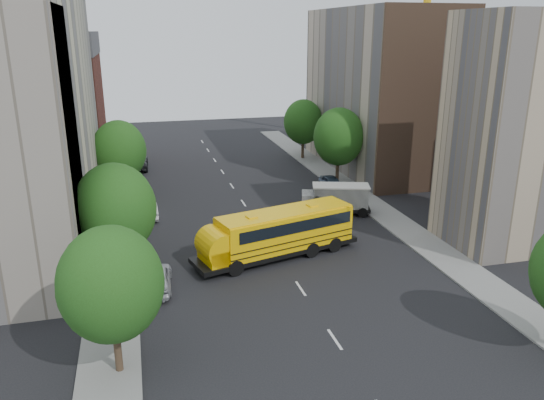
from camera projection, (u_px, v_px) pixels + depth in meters
name	position (u px, v px, depth m)	size (l,w,h in m)	color
ground	(269.00, 242.00, 40.99)	(120.00, 120.00, 0.00)	black
sidewalk_left	(117.00, 232.00, 42.81)	(3.00, 80.00, 0.12)	slate
sidewalk_right	(378.00, 209.00, 48.33)	(3.00, 80.00, 0.12)	slate
lane_markings	(243.00, 203.00, 50.20)	(0.15, 64.00, 0.01)	silver
building_left_cream	(14.00, 110.00, 39.13)	(10.00, 26.00, 20.00)	#BFBA99
building_left_redbrick	(56.00, 114.00, 60.47)	(10.00, 15.00, 13.00)	maroon
building_right_near	(524.00, 133.00, 38.56)	(10.00, 7.00, 17.00)	tan
building_right_far	(378.00, 91.00, 60.97)	(10.00, 22.00, 18.00)	#BAA890
building_right_sidewall	(428.00, 103.00, 50.84)	(10.10, 0.30, 18.00)	brown
street_tree_0	(111.00, 284.00, 24.03)	(4.80, 4.80, 7.41)	#38281C
street_tree_1	(115.00, 209.00, 33.15)	(5.12, 5.12, 7.90)	#38281C
street_tree_2	(119.00, 151.00, 49.77)	(4.99, 4.99, 7.71)	#38281C
street_tree_4	(339.00, 137.00, 54.97)	(5.25, 5.25, 8.10)	#38281C
street_tree_5	(303.00, 122.00, 66.14)	(4.86, 4.86, 7.51)	#38281C
school_bus	(275.00, 232.00, 37.62)	(12.73, 5.98, 3.51)	black
safari_truck	(335.00, 198.00, 46.99)	(6.51, 3.88, 2.64)	black
parked_car_0	(157.00, 278.00, 33.33)	(1.82, 4.53, 1.54)	#AAABB0
parked_car_1	(149.00, 210.00, 46.24)	(1.42, 4.07, 1.34)	silver
parked_car_2	(136.00, 162.00, 62.37)	(2.61, 5.66, 1.57)	black
parked_car_4	(332.00, 183.00, 54.03)	(1.70, 4.23, 1.44)	#334359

